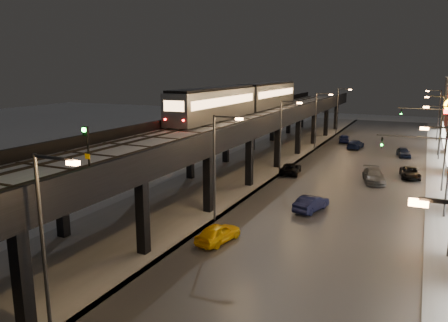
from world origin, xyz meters
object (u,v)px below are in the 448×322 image
at_px(subway_train, 245,99).
at_px(rail_signal, 87,142).
at_px(car_onc_dark, 410,173).
at_px(car_onc_white, 374,176).
at_px(car_onc_red, 404,153).
at_px(car_taxi, 218,234).
at_px(car_far_white, 344,139).
at_px(car_mid_dark, 355,145).
at_px(car_mid_silver, 291,169).
at_px(car_near_white, 311,204).

relative_size(subway_train, rail_signal, 13.20).
bearing_deg(car_onc_dark, car_onc_white, -141.70).
height_order(car_onc_dark, car_onc_red, car_onc_red).
distance_m(subway_train, car_onc_red, 24.53).
height_order(car_taxi, car_far_white, car_far_white).
relative_size(subway_train, car_mid_dark, 8.24).
bearing_deg(subway_train, rail_signal, -80.71).
xyz_separation_m(subway_train, car_onc_white, (18.60, -6.98, -7.77)).
bearing_deg(subway_train, car_mid_silver, -38.15).
height_order(rail_signal, car_near_white, rail_signal).
bearing_deg(car_onc_white, rail_signal, -124.54).
bearing_deg(car_onc_dark, car_mid_silver, -171.75).
distance_m(rail_signal, car_near_white, 22.27).
bearing_deg(subway_train, car_far_white, 60.91).
xyz_separation_m(subway_train, car_near_white, (14.61, -20.03, -7.81)).
xyz_separation_m(rail_signal, car_mid_dark, (7.10, 53.32, -8.02)).
height_order(car_mid_dark, car_onc_white, car_onc_white).
distance_m(car_mid_dark, car_onc_dark, 19.45).
xyz_separation_m(car_far_white, car_onc_dark, (11.46, -22.60, -0.11)).
distance_m(car_near_white, car_onc_white, 13.65).
height_order(car_mid_dark, car_onc_dark, car_mid_dark).
relative_size(car_onc_white, car_onc_red, 1.30).
distance_m(rail_signal, car_onc_white, 35.29).
bearing_deg(car_onc_dark, car_near_white, -122.18).
distance_m(car_near_white, car_onc_red, 30.83).
bearing_deg(car_taxi, car_far_white, -80.49).
height_order(rail_signal, car_far_white, rail_signal).
relative_size(rail_signal, car_onc_white, 0.57).
bearing_deg(car_onc_dark, subway_train, 164.19).
height_order(car_near_white, car_mid_dark, car_near_white).
height_order(subway_train, car_onc_dark, subway_train).
bearing_deg(rail_signal, car_mid_silver, 85.55).
height_order(car_onc_white, car_onc_red, car_onc_white).
bearing_deg(car_onc_red, subway_train, -166.44).
distance_m(rail_signal, car_onc_red, 51.99).
xyz_separation_m(rail_signal, car_mid_silver, (2.50, 32.13, -8.05)).
relative_size(car_near_white, car_onc_dark, 0.96).
xyz_separation_m(car_mid_dark, car_far_white, (-2.68, 5.25, 0.05)).
height_order(car_mid_silver, car_onc_red, car_onc_red).
bearing_deg(car_taxi, car_onc_dark, -103.99).
xyz_separation_m(car_mid_dark, car_onc_white, (5.10, -21.17, 0.06)).
bearing_deg(car_mid_dark, car_far_white, -56.94).
height_order(car_far_white, car_onc_red, car_far_white).
distance_m(car_near_white, car_mid_dark, 34.24).
height_order(car_taxi, car_near_white, car_near_white).
height_order(car_mid_dark, car_onc_red, car_mid_dark).
bearing_deg(car_onc_dark, car_taxi, -122.06).
bearing_deg(subway_train, car_mid_dark, 46.44).
distance_m(car_mid_silver, car_mid_dark, 21.68).
bearing_deg(rail_signal, car_mid_dark, 82.41).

